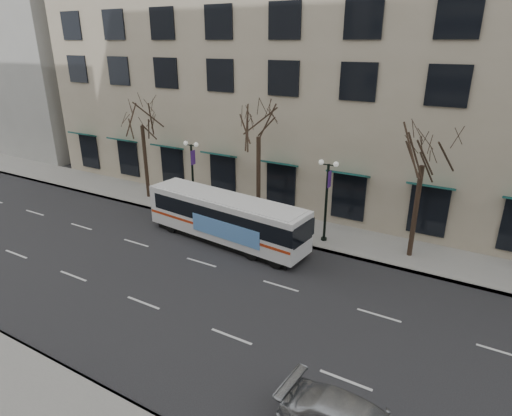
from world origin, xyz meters
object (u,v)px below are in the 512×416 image
Objects in this scene: tree_far_right at (425,148)px; lamp_post_right at (327,197)px; city_bus at (227,218)px; tree_far_left at (141,113)px; lamp_post_left at (193,173)px; tree_far_mid at (259,122)px.

lamp_post_right is (-4.99, -0.60, -3.48)m from tree_far_right.
city_bus is at bearing -150.95° from lamp_post_right.
lamp_post_right is at bearing -173.15° from tree_far_right.
tree_far_left is 0.76× the size of city_bus.
lamp_post_left is 10.00m from lamp_post_right.
lamp_post_left is 5.74m from city_bus.
lamp_post_right reaches higher than city_bus.
tree_far_mid is 6.41m from lamp_post_right.
tree_far_mid is 1.06× the size of tree_far_right.
lamp_post_left is (-4.99, -0.60, -3.96)m from tree_far_mid.
tree_far_mid reaches higher than tree_far_right.
tree_far_left is at bearing 173.17° from lamp_post_left.
tree_far_left is 6.29m from lamp_post_left.
lamp_post_right is at bearing 0.00° from lamp_post_left.
lamp_post_right is (5.01, -0.60, -3.96)m from tree_far_mid.
tree_far_mid is 0.77× the size of city_bus.
lamp_post_left is at bearing -173.15° from tree_far_mid.
lamp_post_left reaches higher than city_bus.
tree_far_mid reaches higher than tree_far_left.
lamp_post_right is (15.01, -0.60, -3.75)m from tree_far_left.
tree_far_right is (10.00, -0.00, -0.48)m from tree_far_mid.
tree_far_right is at bearing 6.85° from lamp_post_right.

